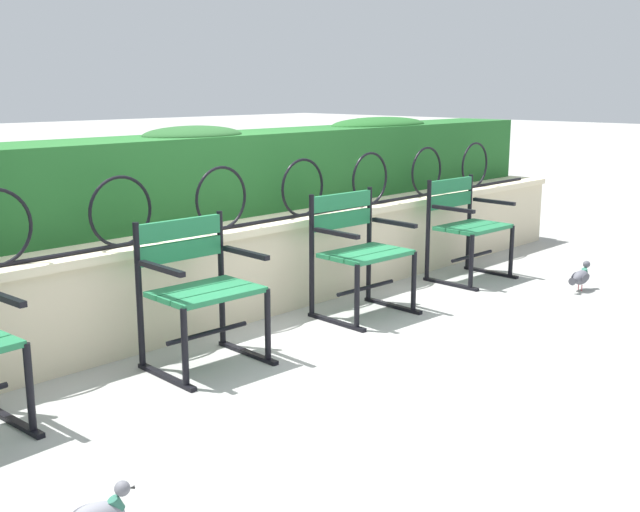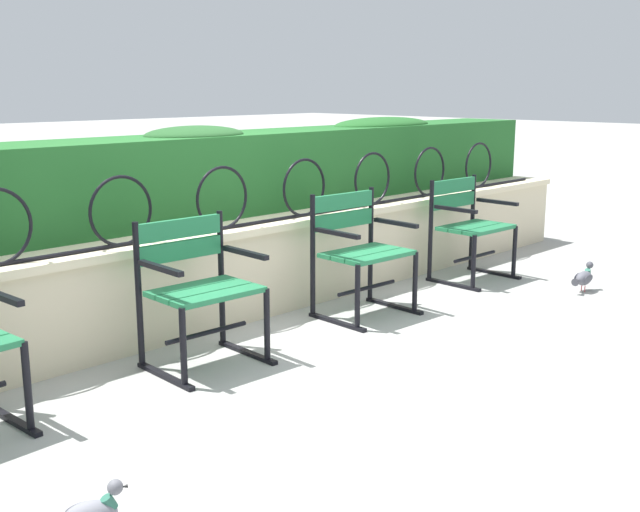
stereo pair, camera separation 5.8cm
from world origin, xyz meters
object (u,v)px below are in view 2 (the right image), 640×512
Objects in this scene: park_chair_rightmost at (468,224)px; pigeon_near_chairs at (584,278)px; park_chair_centre_left at (198,286)px; park_chair_centre_right at (359,249)px.

pigeon_near_chairs is (0.28, -0.89, -0.35)m from park_chair_rightmost.
park_chair_rightmost is (2.78, 0.04, -0.00)m from park_chair_centre_left.
park_chair_centre_right is 1.91m from pigeon_near_chairs.
pigeon_near_chairs is (3.06, -0.85, -0.35)m from park_chair_centre_left.
park_chair_centre_right is 2.95× the size of pigeon_near_chairs.
park_chair_centre_left is 2.90× the size of pigeon_near_chairs.
pigeon_near_chairs is at bearing -27.18° from park_chair_centre_right.
park_chair_rightmost is (1.39, 0.03, -0.01)m from park_chair_centre_right.
park_chair_centre_left is at bearing 164.51° from pigeon_near_chairs.
park_chair_rightmost is 2.86× the size of pigeon_near_chairs.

